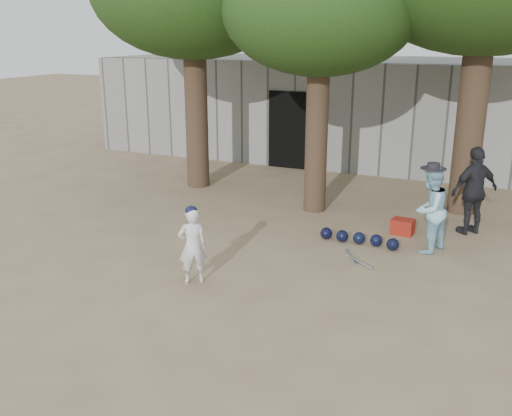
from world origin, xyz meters
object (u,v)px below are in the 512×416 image
at_px(spectator_blue, 430,210).
at_px(spectator_dark, 474,191).
at_px(red_bag, 403,227).
at_px(boy_player, 192,246).

distance_m(spectator_blue, spectator_dark, 1.50).
bearing_deg(red_bag, boy_player, -125.89).
height_order(spectator_blue, red_bag, spectator_blue).
relative_size(boy_player, spectator_dark, 0.71).
bearing_deg(spectator_blue, boy_player, -24.71).
bearing_deg(spectator_dark, red_bag, -16.91).
distance_m(spectator_dark, red_bag, 1.52).
bearing_deg(boy_player, red_bag, -162.65).
xyz_separation_m(boy_player, spectator_blue, (3.18, 2.87, 0.17)).
height_order(spectator_dark, red_bag, spectator_dark).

